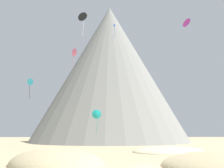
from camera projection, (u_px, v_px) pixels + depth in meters
The scene contains 15 objects.
ground_plane at pixel (147, 165), 34.87m from camera, with size 400.00×400.00×0.00m, color #C6B284.
dune_foreground_left at pixel (169, 152), 58.70m from camera, with size 15.30×18.25×2.39m, color beige.
dune_midground at pixel (56, 165), 35.72m from camera, with size 12.40×19.14×4.34m, color #C6B284.
bush_ridge_crest at pixel (68, 152), 52.96m from camera, with size 1.60×1.60×0.91m, color #477238.
bush_near_right at pixel (36, 155), 46.97m from camera, with size 1.30×1.30×0.76m, color #668C4C.
bush_mid_center at pixel (83, 154), 46.83m from camera, with size 2.69×2.69×0.92m, color #386633.
bush_far_right at pixel (52, 151), 52.60m from camera, with size 1.51×1.51×1.07m, color #477238.
bush_far_left at pixel (75, 156), 42.68m from camera, with size 1.31×1.31×0.87m, color #386633.
rock_massif at pixel (112, 77), 120.81m from camera, with size 74.74×74.74×63.25m.
kite_teal_low at pixel (97, 114), 62.41m from camera, with size 2.20×0.68×5.87m.
kite_rainbow_high at pixel (74, 52), 76.71m from camera, with size 1.85×2.01×5.15m.
kite_blue_high at pixel (114, 29), 93.12m from camera, with size 0.53×0.59×5.16m.
kite_magenta_high at pixel (187, 23), 69.29m from camera, with size 2.25×2.82×2.52m.
kite_black_high at pixel (83, 17), 69.31m from camera, with size 2.61×1.52×6.56m.
kite_cyan_mid at pixel (31, 82), 78.82m from camera, with size 2.05×1.09×6.16m.
Camera 1 is at (-6.48, -35.94, 4.32)m, focal length 42.51 mm.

